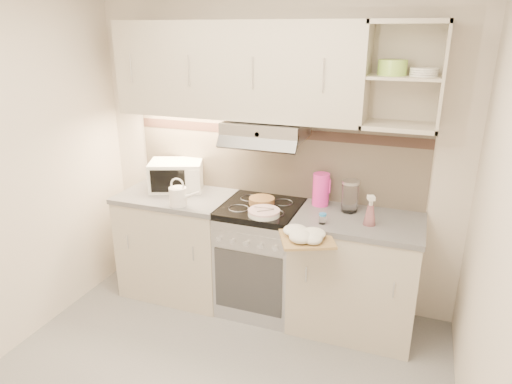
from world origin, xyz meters
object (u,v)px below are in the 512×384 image
microwave (176,175)px  plate_stack (264,213)px  pink_pitcher (321,189)px  watering_can (179,196)px  electric_range (261,257)px  spray_bottle (370,212)px  cutting_board (307,239)px  glass_jar (350,196)px

microwave → plate_stack: bearing=-39.6°
microwave → plate_stack: microwave is taller
microwave → pink_pitcher: size_ratio=2.04×
watering_can → plate_stack: watering_can is taller
electric_range → microwave: microwave is taller
electric_range → watering_can: bearing=-159.7°
electric_range → spray_bottle: spray_bottle is taller
microwave → cutting_board: size_ratio=1.50×
plate_stack → cutting_board: bearing=-29.7°
microwave → glass_jar: bearing=-21.3°
pink_pitcher → spray_bottle: 0.48m
spray_bottle → cutting_board: (-0.36, -0.32, -0.12)m
microwave → cutting_board: microwave is taller
microwave → pink_pitcher: 1.23m
electric_range → cutting_board: bearing=-40.4°
watering_can → cutting_board: watering_can is taller
microwave → watering_can: (0.21, -0.34, -0.04)m
spray_bottle → watering_can: bearing=163.3°
microwave → pink_pitcher: (1.23, 0.06, 0.01)m
watering_can → pink_pitcher: (1.02, 0.39, 0.05)m
pink_pitcher → spray_bottle: (0.41, -0.25, -0.04)m
microwave → cutting_board: bearing=-43.2°
watering_can → spray_bottle: 1.43m
microwave → glass_jar: 1.46m
microwave → glass_jar: microwave is taller
pink_pitcher → cutting_board: bearing=-97.0°
watering_can → glass_jar: glass_jar is taller
plate_stack → glass_jar: 0.65m
microwave → watering_can: size_ratio=1.97×
pink_pitcher → cutting_board: pink_pitcher is taller
cutting_board → pink_pitcher: bearing=69.7°
watering_can → electric_range: bearing=19.6°
electric_range → microwave: (-0.81, 0.12, 0.57)m
electric_range → pink_pitcher: size_ratio=3.55×
watering_can → cutting_board: size_ratio=0.76×
glass_jar → cutting_board: (-0.19, -0.51, -0.15)m
plate_stack → glass_jar: size_ratio=0.97×
spray_bottle → cutting_board: size_ratio=0.68×
electric_range → pink_pitcher: 0.74m
electric_range → spray_bottle: bearing=-5.6°
microwave → spray_bottle: 1.65m
glass_jar → spray_bottle: size_ratio=1.03×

